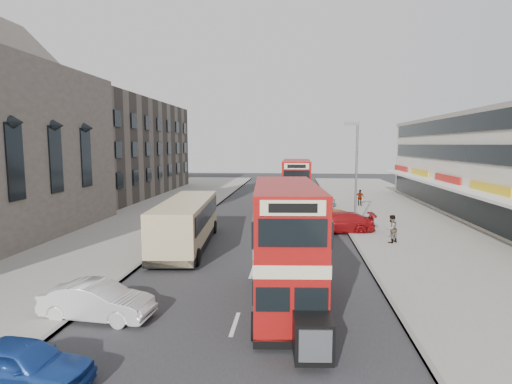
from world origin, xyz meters
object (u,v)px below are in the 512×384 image
at_px(bus_main, 286,246).
at_px(car_right_c, 318,201).
at_px(coach, 187,222).
at_px(car_right_b, 327,218).
at_px(street_lamp, 355,168).
at_px(bus_second, 296,187).
at_px(car_left_front, 97,301).
at_px(car_right_a, 338,222).
at_px(pedestrian_near, 391,229).
at_px(car_left_near, 22,364).
at_px(cyclist, 326,219).
at_px(pedestrian_far, 360,198).

distance_m(bus_main, car_right_c, 26.52).
xyz_separation_m(coach, car_right_b, (9.41, 7.71, -0.99)).
bearing_deg(bus_main, coach, -58.63).
distance_m(street_lamp, bus_second, 8.50).
distance_m(street_lamp, coach, 12.75).
distance_m(car_left_front, car_right_a, 19.18).
bearing_deg(pedestrian_near, car_left_near, 11.79).
xyz_separation_m(car_right_b, cyclist, (-0.11, -1.04, 0.06)).
height_order(pedestrian_far, cyclist, cyclist).
height_order(car_right_a, car_right_c, car_right_a).
height_order(street_lamp, bus_second, street_lamp).
bearing_deg(coach, car_left_near, -96.33).
distance_m(car_right_b, car_right_c, 9.58).
bearing_deg(bus_main, bus_second, -95.63).
xyz_separation_m(pedestrian_near, pedestrian_far, (0.55, 16.25, -0.09)).
height_order(street_lamp, bus_main, street_lamp).
bearing_deg(car_right_b, bus_second, -153.43).
bearing_deg(car_left_front, coach, 2.70).
distance_m(bus_main, bus_second, 21.31).
bearing_deg(pedestrian_near, cyclist, -91.67).
bearing_deg(street_lamp, car_right_a, 180.00).
bearing_deg(car_left_near, bus_main, -43.33).
bearing_deg(pedestrian_far, cyclist, -119.72).
distance_m(street_lamp, pedestrian_near, 5.42).
relative_size(bus_main, cyclist, 4.15).
bearing_deg(car_left_near, car_right_b, -17.93).
bearing_deg(car_left_near, street_lamp, -24.34).
bearing_deg(car_left_near, car_right_c, -11.20).
bearing_deg(car_right_c, car_right_a, 8.54).
bearing_deg(bus_main, pedestrian_far, -109.11).
distance_m(coach, car_right_c, 19.63).
bearing_deg(pedestrian_near, car_right_b, -97.65).
bearing_deg(bus_second, car_right_b, 118.23).
bearing_deg(car_left_front, bus_main, -70.56).
relative_size(coach, pedestrian_near, 5.79).
relative_size(car_left_near, car_right_b, 0.81).
bearing_deg(street_lamp, car_left_front, -126.19).
height_order(bus_main, car_left_near, bus_main).
relative_size(car_right_a, pedestrian_far, 3.13).
relative_size(car_right_a, cyclist, 2.47).
distance_m(car_right_a, car_right_c, 12.07).
xyz_separation_m(street_lamp, car_right_c, (-1.95, 12.04, -4.17)).
bearing_deg(car_right_b, coach, -52.13).
bearing_deg(car_right_b, car_left_front, -29.71).
xyz_separation_m(street_lamp, cyclist, (-1.89, 1.43, -4.07)).
bearing_deg(car_left_front, car_left_near, -173.58).
bearing_deg(bus_second, car_right_c, -114.24).
bearing_deg(cyclist, pedestrian_near, -44.42).
height_order(street_lamp, pedestrian_far, street_lamp).
height_order(street_lamp, cyclist, street_lamp).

